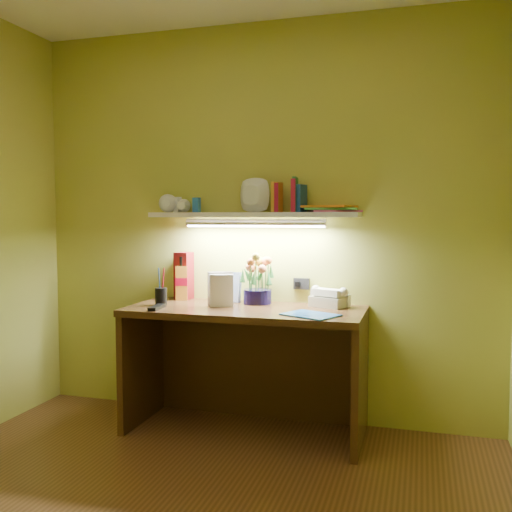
% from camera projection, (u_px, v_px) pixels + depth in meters
% --- Properties ---
extents(desk, '(1.40, 0.60, 0.75)m').
position_uv_depth(desk, '(245.00, 370.00, 3.40)').
color(desk, '#3D2310').
rests_on(desk, ground).
extents(flower_bouquet, '(0.22, 0.22, 0.31)m').
position_uv_depth(flower_bouquet, '(258.00, 279.00, 3.53)').
color(flower_bouquet, '#110C37').
rests_on(flower_bouquet, desk).
extents(telephone, '(0.25, 0.22, 0.12)m').
position_uv_depth(telephone, '(329.00, 296.00, 3.41)').
color(telephone, '#E9E7C2').
rests_on(telephone, desk).
extents(desk_clock, '(0.08, 0.06, 0.07)m').
position_uv_depth(desk_clock, '(344.00, 301.00, 3.40)').
color(desk_clock, silver).
rests_on(desk_clock, desk).
extents(whisky_bottle, '(0.09, 0.09, 0.28)m').
position_uv_depth(whisky_bottle, '(182.00, 278.00, 3.68)').
color(whisky_bottle, '#BC701C').
rests_on(whisky_bottle, desk).
extents(whisky_box, '(0.11, 0.11, 0.31)m').
position_uv_depth(whisky_box, '(184.00, 276.00, 3.72)').
color(whisky_box, '#630E10').
rests_on(whisky_box, desk).
extents(pen_cup, '(0.08, 0.08, 0.18)m').
position_uv_depth(pen_cup, '(161.00, 291.00, 3.47)').
color(pen_cup, black).
rests_on(pen_cup, desk).
extents(art_card, '(0.19, 0.06, 0.19)m').
position_uv_depth(art_card, '(226.00, 287.00, 3.60)').
color(art_card, silver).
rests_on(art_card, desk).
extents(tv_remote, '(0.06, 0.18, 0.02)m').
position_uv_depth(tv_remote, '(157.00, 307.00, 3.33)').
color(tv_remote, black).
rests_on(tv_remote, desk).
extents(blue_folder, '(0.34, 0.31, 0.01)m').
position_uv_depth(blue_folder, '(311.00, 315.00, 3.11)').
color(blue_folder, blue).
rests_on(blue_folder, desk).
extents(desk_book_a, '(0.15, 0.08, 0.21)m').
position_uv_depth(desk_book_a, '(207.00, 289.00, 3.43)').
color(desk_book_a, silver).
rests_on(desk_book_a, desk).
extents(desk_book_b, '(0.14, 0.06, 0.20)m').
position_uv_depth(desk_book_b, '(210.00, 291.00, 3.39)').
color(desk_book_b, white).
rests_on(desk_book_b, desk).
extents(wall_shelf, '(1.32, 0.32, 0.24)m').
position_uv_depth(wall_shelf, '(257.00, 209.00, 3.49)').
color(wall_shelf, white).
rests_on(wall_shelf, ground).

